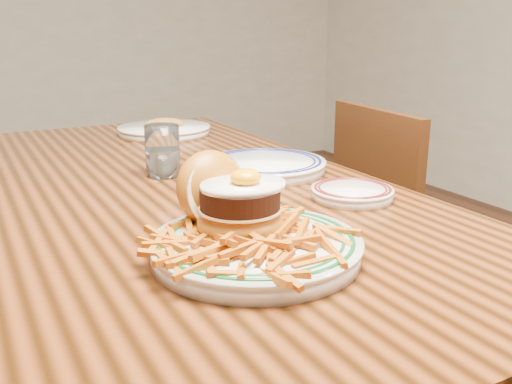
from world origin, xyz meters
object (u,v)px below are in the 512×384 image
chair_right (402,241)px  main_plate (248,228)px  side_plate (352,192)px  table (168,224)px

chair_right → main_plate: bearing=38.3°
main_plate → chair_right: bearing=23.6°
side_plate → table: bearing=158.2°
main_plate → side_plate: bearing=17.0°
table → side_plate: 0.40m
chair_right → side_plate: chair_right is taller
main_plate → table: bearing=77.7°
main_plate → side_plate: 0.34m
table → chair_right: bearing=6.5°
table → side_plate: side_plate is taller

